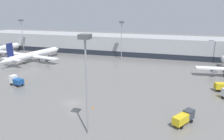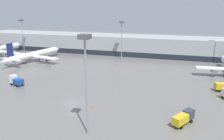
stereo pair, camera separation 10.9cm
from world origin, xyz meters
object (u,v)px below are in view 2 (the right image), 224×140
object	(u,v)px
service_truck_0	(184,117)
apron_light_mast_3	(85,57)
parked_jet_0	(33,55)
service_truck_2	(16,80)
apron_light_mast_5	(22,26)
apron_light_mast_0	(122,29)
traffic_cone_0	(27,81)
traffic_cone_2	(93,107)

from	to	relation	value
service_truck_0	apron_light_mast_3	xyz separation A→B (m)	(-16.77, -8.54, 12.83)
apron_light_mast_3	parked_jet_0	bearing A→B (deg)	134.26
service_truck_2	parked_jet_0	bearing A→B (deg)	-47.36
service_truck_0	apron_light_mast_5	distance (m)	93.81
parked_jet_0	apron_light_mast_0	world-z (taller)	apron_light_mast_0
parked_jet_0	traffic_cone_0	bearing A→B (deg)	-136.69
apron_light_mast_0	apron_light_mast_5	world-z (taller)	apron_light_mast_0
service_truck_2	apron_light_mast_5	distance (m)	53.25
traffic_cone_0	apron_light_mast_3	world-z (taller)	apron_light_mast_3
service_truck_0	traffic_cone_0	bearing A→B (deg)	107.36
parked_jet_0	traffic_cone_0	world-z (taller)	parked_jet_0
service_truck_0	apron_light_mast_5	size ratio (longest dim) A/B	0.34
parked_jet_0	apron_light_mast_5	size ratio (longest dim) A/B	1.93
parked_jet_0	apron_light_mast_3	distance (m)	64.44
service_truck_0	apron_light_mast_0	bearing A→B (deg)	59.37
service_truck_0	apron_light_mast_0	size ratio (longest dim) A/B	0.34
traffic_cone_2	parked_jet_0	bearing A→B (deg)	139.28
traffic_cone_2	apron_light_mast_3	world-z (taller)	apron_light_mast_3
parked_jet_0	traffic_cone_2	bearing A→B (deg)	-119.07
parked_jet_0	apron_light_mast_0	xyz separation A→B (m)	(35.25, 14.53, 10.54)
service_truck_0	apron_light_mast_5	xyz separation A→B (m)	(-77.32, 51.80, 11.80)
service_truck_0	traffic_cone_2	bearing A→B (deg)	118.90
traffic_cone_0	apron_light_mast_5	bearing A→B (deg)	128.60
traffic_cone_0	apron_light_mast_0	world-z (taller)	apron_light_mast_0
parked_jet_0	traffic_cone_0	size ratio (longest dim) A/B	48.47
apron_light_mast_3	apron_light_mast_5	world-z (taller)	apron_light_mast_3
traffic_cone_0	apron_light_mast_0	size ratio (longest dim) A/B	0.04
service_truck_0	traffic_cone_2	size ratio (longest dim) A/B	7.99
service_truck_0	service_truck_2	xyz separation A→B (m)	(-47.22, 9.48, 0.04)
service_truck_2	service_truck_0	bearing A→B (deg)	-175.44
service_truck_2	apron_light_mast_3	size ratio (longest dim) A/B	0.27
traffic_cone_0	apron_light_mast_5	xyz separation A→B (m)	(-31.21, 39.10, 12.99)
apron_light_mast_3	apron_light_mast_5	size ratio (longest dim) A/B	1.09
service_truck_0	apron_light_mast_0	distance (m)	58.69
parked_jet_0	service_truck_2	distance (m)	30.69
parked_jet_0	service_truck_0	distance (m)	71.30
service_truck_0	apron_light_mast_0	xyz separation A→B (m)	(-25.76, 51.39, 11.84)
traffic_cone_2	apron_light_mast_5	xyz separation A→B (m)	(-57.60, 50.47, 12.97)
parked_jet_0	service_truck_2	size ratio (longest dim) A/B	6.67
service_truck_2	traffic_cone_0	bearing A→B (deg)	-93.19
traffic_cone_2	apron_light_mast_3	distance (m)	17.38
parked_jet_0	service_truck_0	xyz separation A→B (m)	(61.01, -36.86, -1.30)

